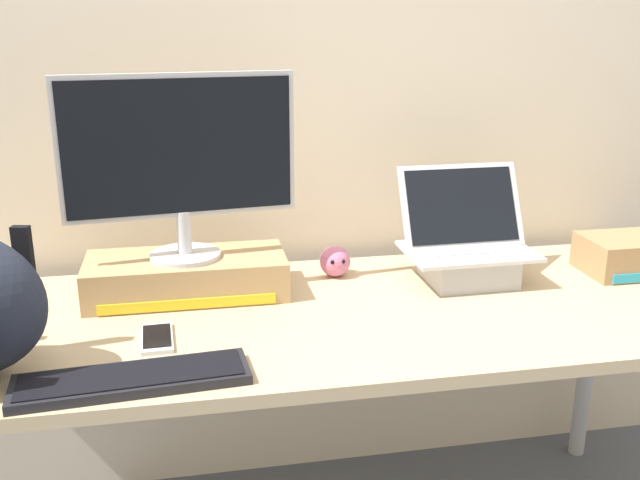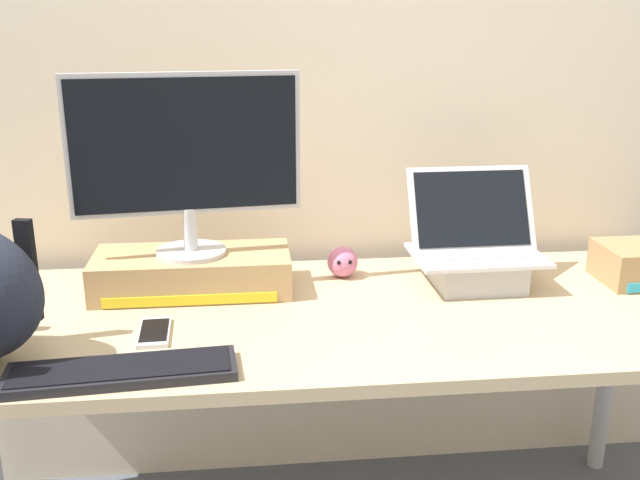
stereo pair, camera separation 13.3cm
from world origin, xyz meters
name	(u,v)px [view 2 (the right image)]	position (x,y,z in m)	size (l,w,h in m)	color
back_wall	(302,53)	(0.00, 0.48, 1.30)	(7.00, 0.10, 2.60)	beige
desk	(320,335)	(0.00, 0.00, 0.66)	(1.99, 0.75, 0.72)	tan
toner_box_yellow	(192,272)	(-0.31, 0.17, 0.77)	(0.50, 0.22, 0.10)	tan
desktop_monitor	(186,156)	(-0.31, 0.17, 1.07)	(0.57, 0.18, 0.46)	silver
open_laptop	(475,260)	(0.43, 0.14, 0.79)	(0.34, 0.24, 0.30)	#ADADB2
external_keyboard	(122,371)	(-0.43, -0.29, 0.73)	(0.46, 0.16, 0.02)	black
cell_phone	(154,332)	(-0.38, -0.09, 0.72)	(0.07, 0.15, 0.01)	silver
plush_toy	(343,262)	(0.09, 0.23, 0.76)	(0.08, 0.08, 0.08)	#CC7099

